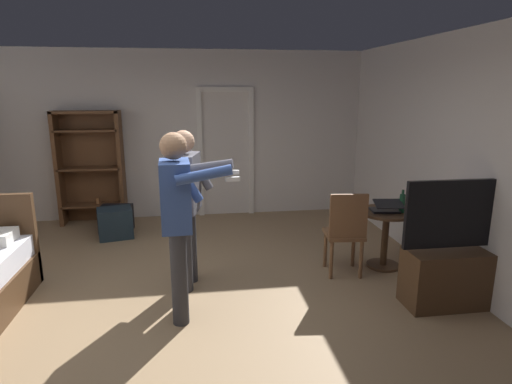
# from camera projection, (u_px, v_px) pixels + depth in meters

# --- Properties ---
(ground_plane) EXTENTS (7.13, 7.13, 0.00)m
(ground_plane) POSITION_uv_depth(u_px,v_px,m) (173.00, 311.00, 4.15)
(ground_plane) COLOR #997A56
(wall_back) EXTENTS (6.34, 0.12, 2.71)m
(wall_back) POSITION_uv_depth(u_px,v_px,m) (178.00, 135.00, 7.00)
(wall_back) COLOR silver
(wall_back) RESTS_ON ground_plane
(wall_right) EXTENTS (0.12, 6.72, 2.71)m
(wall_right) POSITION_uv_depth(u_px,v_px,m) (483.00, 166.00, 4.26)
(wall_right) COLOR silver
(wall_right) RESTS_ON ground_plane
(doorway_frame) EXTENTS (0.93, 0.08, 2.13)m
(doorway_frame) POSITION_uv_depth(u_px,v_px,m) (226.00, 143.00, 7.06)
(doorway_frame) COLOR white
(doorway_frame) RESTS_ON ground_plane
(bookshelf) EXTENTS (1.00, 0.32, 1.78)m
(bookshelf) POSITION_uv_depth(u_px,v_px,m) (91.00, 163.00, 6.69)
(bookshelf) COLOR brown
(bookshelf) RESTS_ON ground_plane
(tv_flatscreen) EXTENTS (1.13, 0.40, 1.28)m
(tv_flatscreen) POSITION_uv_depth(u_px,v_px,m) (454.00, 267.00, 4.19)
(tv_flatscreen) COLOR #4C331E
(tv_flatscreen) RESTS_ON ground_plane
(side_table) EXTENTS (0.65, 0.65, 0.70)m
(side_table) POSITION_uv_depth(u_px,v_px,m) (386.00, 229.00, 5.07)
(side_table) COLOR #4C331E
(side_table) RESTS_ON ground_plane
(laptop) EXTENTS (0.36, 0.36, 0.16)m
(laptop) POSITION_uv_depth(u_px,v_px,m) (386.00, 208.00, 4.96)
(laptop) COLOR black
(laptop) RESTS_ON side_table
(bottle_on_table) EXTENTS (0.06, 0.06, 0.27)m
(bottle_on_table) POSITION_uv_depth(u_px,v_px,m) (402.00, 203.00, 4.94)
(bottle_on_table) COLOR #16442A
(bottle_on_table) RESTS_ON side_table
(wooden_chair) EXTENTS (0.46, 0.46, 0.99)m
(wooden_chair) POSITION_uv_depth(u_px,v_px,m) (346.00, 230.00, 4.82)
(wooden_chair) COLOR brown
(wooden_chair) RESTS_ON ground_plane
(person_blue_shirt) EXTENTS (0.69, 0.55, 1.75)m
(person_blue_shirt) POSITION_uv_depth(u_px,v_px,m) (178.00, 215.00, 3.81)
(person_blue_shirt) COLOR #333338
(person_blue_shirt) RESTS_ON ground_plane
(person_striped_shirt) EXTENTS (0.70, 0.68, 1.70)m
(person_striped_shirt) POSITION_uv_depth(u_px,v_px,m) (187.00, 199.00, 4.45)
(person_striped_shirt) COLOR #333338
(person_striped_shirt) RESTS_ON ground_plane
(suitcase_dark) EXTENTS (0.49, 0.37, 0.39)m
(suitcase_dark) POSITION_uv_depth(u_px,v_px,m) (116.00, 219.00, 6.42)
(suitcase_dark) COLOR black
(suitcase_dark) RESTS_ON ground_plane
(suitcase_small) EXTENTS (0.54, 0.46, 0.43)m
(suitcase_small) POSITION_uv_depth(u_px,v_px,m) (115.00, 223.00, 6.14)
(suitcase_small) COLOR #1E2D38
(suitcase_small) RESTS_ON ground_plane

